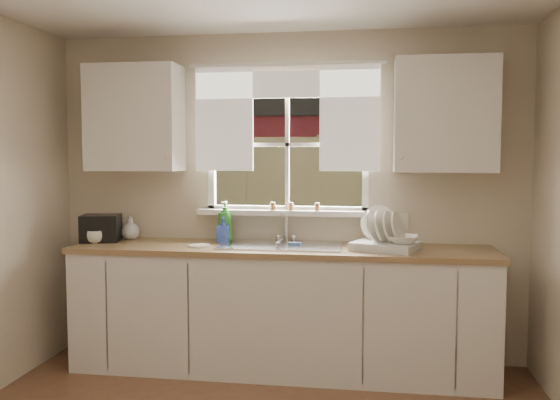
# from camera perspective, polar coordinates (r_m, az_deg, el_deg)

# --- Properties ---
(room_walls) EXTENTS (3.62, 4.02, 2.50)m
(room_walls) POSITION_cam_1_polar(r_m,az_deg,el_deg) (2.55, -5.88, -3.17)
(room_walls) COLOR beige
(room_walls) RESTS_ON ground
(window) EXTENTS (1.38, 0.16, 1.06)m
(window) POSITION_cam_1_polar(r_m,az_deg,el_deg) (4.56, 0.67, 3.29)
(window) COLOR white
(window) RESTS_ON room_walls
(curtains) EXTENTS (1.50, 0.03, 0.81)m
(curtains) POSITION_cam_1_polar(r_m,az_deg,el_deg) (4.52, 0.58, 8.96)
(curtains) COLOR white
(curtains) RESTS_ON room_walls
(base_cabinets) EXTENTS (3.00, 0.62, 0.87)m
(base_cabinets) POSITION_cam_1_polar(r_m,az_deg,el_deg) (4.39, 0.06, -10.64)
(base_cabinets) COLOR silver
(base_cabinets) RESTS_ON ground
(countertop) EXTENTS (3.04, 0.65, 0.04)m
(countertop) POSITION_cam_1_polar(r_m,az_deg,el_deg) (4.29, 0.06, -4.77)
(countertop) COLOR olive
(countertop) RESTS_ON base_cabinets
(upper_cabinet_left) EXTENTS (0.70, 0.33, 0.80)m
(upper_cabinet_left) POSITION_cam_1_polar(r_m,az_deg,el_deg) (4.70, -13.79, 7.64)
(upper_cabinet_left) COLOR silver
(upper_cabinet_left) RESTS_ON room_walls
(upper_cabinet_right) EXTENTS (0.70, 0.33, 0.80)m
(upper_cabinet_right) POSITION_cam_1_polar(r_m,az_deg,el_deg) (4.37, 15.57, 7.86)
(upper_cabinet_right) COLOR silver
(upper_cabinet_right) RESTS_ON room_walls
(wall_outlet) EXTENTS (0.08, 0.01, 0.12)m
(wall_outlet) POSITION_cam_1_polar(r_m,az_deg,el_deg) (4.53, 11.74, -1.96)
(wall_outlet) COLOR beige
(wall_outlet) RESTS_ON room_walls
(sill_jars) EXTENTS (0.38, 0.04, 0.06)m
(sill_jars) POSITION_cam_1_polar(r_m,az_deg,el_deg) (4.51, 1.32, -0.62)
(sill_jars) COLOR brown
(sill_jars) RESTS_ON window
(backyard) EXTENTS (20.00, 10.00, 6.13)m
(backyard) POSITION_cam_1_polar(r_m,az_deg,el_deg) (11.09, 8.56, 14.11)
(backyard) COLOR #335421
(backyard) RESTS_ON ground
(sink) EXTENTS (0.88, 0.52, 0.40)m
(sink) POSITION_cam_1_polar(r_m,az_deg,el_deg) (4.33, 0.12, -5.38)
(sink) COLOR #B7B7BC
(sink) RESTS_ON countertop
(dish_rack) EXTENTS (0.51, 0.45, 0.30)m
(dish_rack) POSITION_cam_1_polar(r_m,az_deg,el_deg) (4.19, 10.05, -3.75)
(dish_rack) COLOR silver
(dish_rack) RESTS_ON countertop
(bowl) EXTENTS (0.24, 0.24, 0.05)m
(bowl) POSITION_cam_1_polar(r_m,az_deg,el_deg) (4.15, 11.72, -3.72)
(bowl) COLOR white
(bowl) RESTS_ON dish_rack
(soap_bottle_a) EXTENTS (0.13, 0.13, 0.31)m
(soap_bottle_a) POSITION_cam_1_polar(r_m,az_deg,el_deg) (4.55, -5.31, -2.06)
(soap_bottle_a) COLOR #338C2D
(soap_bottle_a) RESTS_ON countertop
(soap_bottle_b) EXTENTS (0.09, 0.09, 0.19)m
(soap_bottle_b) POSITION_cam_1_polar(r_m,az_deg,el_deg) (4.49, -5.50, -2.87)
(soap_bottle_b) COLOR #314DB9
(soap_bottle_b) RESTS_ON countertop
(soap_bottle_c) EXTENTS (0.17, 0.17, 0.18)m
(soap_bottle_c) POSITION_cam_1_polar(r_m,az_deg,el_deg) (4.79, -14.21, -2.63)
(soap_bottle_c) COLOR beige
(soap_bottle_c) RESTS_ON countertop
(saucer) EXTENTS (0.16, 0.16, 0.01)m
(saucer) POSITION_cam_1_polar(r_m,az_deg,el_deg) (4.33, -7.78, -4.37)
(saucer) COLOR white
(saucer) RESTS_ON countertop
(cup) EXTENTS (0.16, 0.16, 0.10)m
(cup) POSITION_cam_1_polar(r_m,az_deg,el_deg) (4.66, -17.36, -3.41)
(cup) COLOR silver
(cup) RESTS_ON countertop
(black_appliance) EXTENTS (0.33, 0.30, 0.20)m
(black_appliance) POSITION_cam_1_polar(r_m,az_deg,el_deg) (4.74, -16.84, -2.60)
(black_appliance) COLOR black
(black_appliance) RESTS_ON countertop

